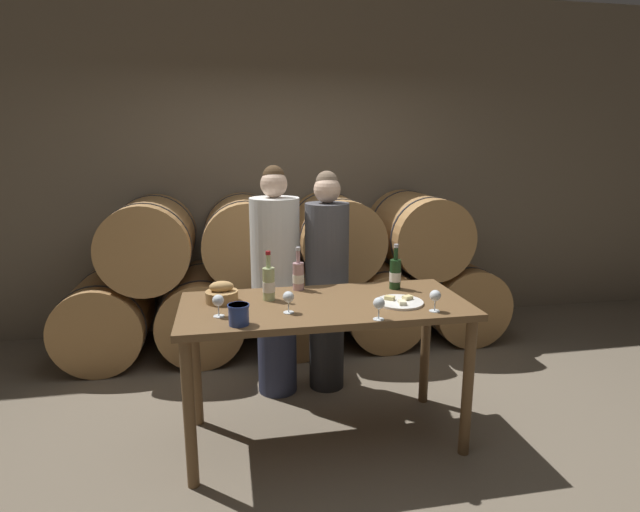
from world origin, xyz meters
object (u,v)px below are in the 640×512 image
object	(u,v)px
cheese_plate	(400,302)
person_left	(276,282)
wine_glass_left	(288,298)
tasting_table	(325,321)
wine_bottle_rose	(298,276)
wine_bottle_red	(395,274)
wine_bottle_white	(269,283)
wine_glass_far_left	(218,301)
wine_glass_right	(435,296)
bread_basket	(222,294)
wine_glass_center	(379,304)
blue_crock	(239,314)
person_right	(327,280)

from	to	relation	value
cheese_plate	person_left	bearing A→B (deg)	130.18
person_left	wine_glass_left	bearing A→B (deg)	-90.76
tasting_table	wine_bottle_rose	world-z (taller)	wine_bottle_rose
wine_bottle_red	wine_bottle_white	bearing A→B (deg)	-174.09
wine_glass_left	tasting_table	bearing A→B (deg)	30.74
wine_glass_far_left	wine_glass_right	world-z (taller)	same
bread_basket	wine_glass_center	xyz separation A→B (m)	(0.82, -0.46, 0.04)
wine_glass_far_left	wine_glass_right	size ratio (longest dim) A/B	1.00
wine_glass_right	person_left	bearing A→B (deg)	130.15
wine_bottle_white	cheese_plate	size ratio (longest dim) A/B	1.08
person_left	wine_bottle_rose	xyz separation A→B (m)	(0.11, -0.38, 0.14)
wine_bottle_red	cheese_plate	size ratio (longest dim) A/B	1.06
bread_basket	blue_crock	bearing A→B (deg)	-77.72
wine_bottle_rose	wine_glass_right	xyz separation A→B (m)	(0.69, -0.57, -0.01)
wine_bottle_white	wine_bottle_rose	bearing A→B (deg)	41.34
wine_bottle_rose	cheese_plate	world-z (taller)	wine_bottle_rose
blue_crock	wine_glass_far_left	xyz separation A→B (m)	(-0.10, 0.15, 0.03)
person_left	blue_crock	distance (m)	1.00
wine_glass_left	wine_bottle_red	bearing A→B (deg)	24.81
wine_glass_right	wine_glass_left	bearing A→B (deg)	170.94
wine_bottle_red	bread_basket	world-z (taller)	wine_bottle_red
tasting_table	wine_glass_right	world-z (taller)	wine_glass_right
bread_basket	wine_glass_right	bearing A→B (deg)	-18.56
tasting_table	wine_glass_left	size ratio (longest dim) A/B	13.62
wine_bottle_white	tasting_table	bearing A→B (deg)	-20.18
tasting_table	wine_glass_center	bearing A→B (deg)	-56.17
person_right	wine_glass_right	bearing A→B (deg)	-65.82
tasting_table	wine_glass_far_left	world-z (taller)	wine_glass_far_left
person_right	bread_basket	size ratio (longest dim) A/B	8.46
wine_bottle_rose	wine_glass_left	world-z (taller)	wine_bottle_rose
wine_bottle_red	blue_crock	distance (m)	1.12
bread_basket	wine_glass_right	size ratio (longest dim) A/B	1.55
bread_basket	wine_glass_center	distance (m)	0.95
person_left	bread_basket	distance (m)	0.67
bread_basket	wine_glass_right	xyz separation A→B (m)	(1.17, -0.39, 0.04)
wine_glass_center	wine_glass_left	bearing A→B (deg)	156.55
person_left	cheese_plate	distance (m)	1.01
person_right	bread_basket	xyz separation A→B (m)	(-0.75, -0.55, 0.11)
person_right	bread_basket	world-z (taller)	person_right
wine_glass_far_left	wine_glass_center	distance (m)	0.87
wine_glass_center	wine_glass_right	world-z (taller)	same
wine_glass_far_left	tasting_table	bearing A→B (deg)	11.89
wine_bottle_red	wine_glass_center	xyz separation A→B (m)	(-0.28, -0.54, -0.01)
person_right	blue_crock	distance (m)	1.17
person_left	wine_glass_center	distance (m)	1.12
wine_bottle_rose	wine_glass_left	xyz separation A→B (m)	(-0.12, -0.44, -0.01)
bread_basket	wine_bottle_white	bearing A→B (deg)	-1.88
wine_bottle_red	wine_glass_right	world-z (taller)	wine_bottle_red
wine_glass_left	wine_glass_center	size ratio (longest dim) A/B	1.00
person_left	wine_glass_left	world-z (taller)	person_left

